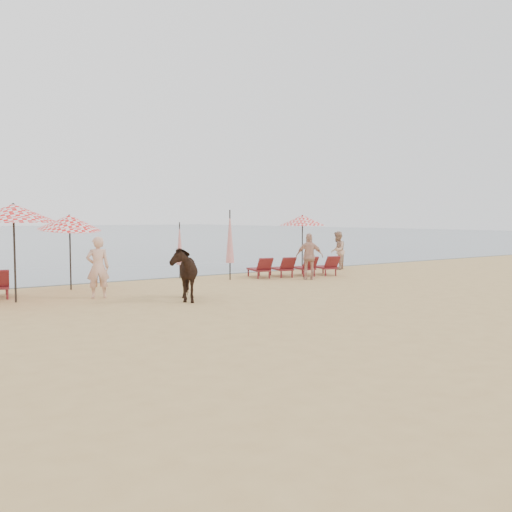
{
  "coord_description": "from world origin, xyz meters",
  "views": [
    {
      "loc": [
        -10.05,
        -9.27,
        2.29
      ],
      "look_at": [
        0.0,
        5.0,
        1.1
      ],
      "focal_mm": 40.0,
      "sensor_mm": 36.0,
      "label": 1
    }
  ],
  "objects_px": {
    "lounger_cluster_right": "(294,267)",
    "cow": "(183,273)",
    "umbrella_open_left_a": "(13,213)",
    "umbrella_open_right": "(302,220)",
    "beachgoer_left": "(98,267)",
    "beachgoer_right_a": "(338,250)",
    "umbrella_closed_left": "(230,237)",
    "umbrella_open_left_b": "(70,222)",
    "umbrella_closed_right": "(180,244)",
    "beachgoer_right_b": "(309,256)"
  },
  "relations": [
    {
      "from": "lounger_cluster_right",
      "to": "cow",
      "type": "relative_size",
      "value": 2.03
    },
    {
      "from": "umbrella_open_left_a",
      "to": "umbrella_open_right",
      "type": "height_order",
      "value": "umbrella_open_left_a"
    },
    {
      "from": "umbrella_open_right",
      "to": "beachgoer_left",
      "type": "distance_m",
      "value": 10.54
    },
    {
      "from": "beachgoer_left",
      "to": "beachgoer_right_a",
      "type": "bearing_deg",
      "value": -151.27
    },
    {
      "from": "umbrella_closed_left",
      "to": "umbrella_open_right",
      "type": "bearing_deg",
      "value": 14.74
    },
    {
      "from": "umbrella_open_left_a",
      "to": "umbrella_open_left_b",
      "type": "distance_m",
      "value": 2.76
    },
    {
      "from": "umbrella_open_left_a",
      "to": "umbrella_closed_left",
      "type": "height_order",
      "value": "umbrella_open_left_a"
    },
    {
      "from": "lounger_cluster_right",
      "to": "umbrella_open_left_b",
      "type": "xyz_separation_m",
      "value": [
        -8.32,
        0.93,
        1.76
      ]
    },
    {
      "from": "umbrella_open_right",
      "to": "umbrella_closed_right",
      "type": "xyz_separation_m",
      "value": [
        -5.67,
        0.34,
        -0.86
      ]
    },
    {
      "from": "umbrella_closed_left",
      "to": "beachgoer_right_b",
      "type": "xyz_separation_m",
      "value": [
        2.42,
        -1.63,
        -0.72
      ]
    },
    {
      "from": "umbrella_closed_right",
      "to": "umbrella_open_left_b",
      "type": "bearing_deg",
      "value": -166.87
    },
    {
      "from": "umbrella_open_left_b",
      "to": "umbrella_closed_right",
      "type": "height_order",
      "value": "umbrella_open_left_b"
    },
    {
      "from": "lounger_cluster_right",
      "to": "umbrella_open_left_b",
      "type": "distance_m",
      "value": 8.55
    },
    {
      "from": "cow",
      "to": "lounger_cluster_right",
      "type": "bearing_deg",
      "value": 49.41
    },
    {
      "from": "umbrella_closed_right",
      "to": "beachgoer_right_b",
      "type": "distance_m",
      "value": 4.86
    },
    {
      "from": "umbrella_open_right",
      "to": "cow",
      "type": "relative_size",
      "value": 1.34
    },
    {
      "from": "umbrella_open_left_a",
      "to": "cow",
      "type": "bearing_deg",
      "value": -54.25
    },
    {
      "from": "umbrella_closed_right",
      "to": "beachgoer_right_b",
      "type": "relative_size",
      "value": 1.24
    },
    {
      "from": "cow",
      "to": "umbrella_open_left_a",
      "type": "bearing_deg",
      "value": 173.06
    },
    {
      "from": "umbrella_open_left_b",
      "to": "beachgoer_right_b",
      "type": "height_order",
      "value": "umbrella_open_left_b"
    },
    {
      "from": "umbrella_open_right",
      "to": "beachgoer_left",
      "type": "bearing_deg",
      "value": -147.94
    },
    {
      "from": "umbrella_closed_left",
      "to": "umbrella_closed_right",
      "type": "distance_m",
      "value": 1.99
    },
    {
      "from": "umbrella_closed_right",
      "to": "umbrella_open_left_a",
      "type": "bearing_deg",
      "value": -156.03
    },
    {
      "from": "umbrella_open_right",
      "to": "cow",
      "type": "xyz_separation_m",
      "value": [
        -8.26,
        -4.78,
        -1.4
      ]
    },
    {
      "from": "umbrella_closed_left",
      "to": "umbrella_closed_right",
      "type": "bearing_deg",
      "value": 130.37
    },
    {
      "from": "lounger_cluster_right",
      "to": "umbrella_open_left_a",
      "type": "bearing_deg",
      "value": -160.77
    },
    {
      "from": "lounger_cluster_right",
      "to": "beachgoer_right_a",
      "type": "xyz_separation_m",
      "value": [
        3.43,
        1.22,
        0.47
      ]
    },
    {
      "from": "umbrella_open_left_b",
      "to": "cow",
      "type": "xyz_separation_m",
      "value": [
        1.81,
        -4.1,
        -1.38
      ]
    },
    {
      "from": "umbrella_open_left_a",
      "to": "beachgoer_right_a",
      "type": "relative_size",
      "value": 1.6
    },
    {
      "from": "umbrella_closed_left",
      "to": "beachgoer_right_a",
      "type": "bearing_deg",
      "value": 7.17
    },
    {
      "from": "beachgoer_right_a",
      "to": "beachgoer_right_b",
      "type": "distance_m",
      "value": 4.38
    },
    {
      "from": "umbrella_open_left_a",
      "to": "umbrella_open_left_b",
      "type": "xyz_separation_m",
      "value": [
        2.05,
        1.84,
        -0.27
      ]
    },
    {
      "from": "beachgoer_right_a",
      "to": "beachgoer_right_b",
      "type": "relative_size",
      "value": 0.98
    },
    {
      "from": "umbrella_open_left_b",
      "to": "umbrella_closed_left",
      "type": "distance_m",
      "value": 5.71
    },
    {
      "from": "lounger_cluster_right",
      "to": "cow",
      "type": "distance_m",
      "value": 7.25
    },
    {
      "from": "umbrella_open_right",
      "to": "umbrella_closed_right",
      "type": "bearing_deg",
      "value": -168.24
    },
    {
      "from": "umbrella_open_left_a",
      "to": "beachgoer_right_a",
      "type": "bearing_deg",
      "value": -15.07
    },
    {
      "from": "lounger_cluster_right",
      "to": "beachgoer_left",
      "type": "distance_m",
      "value": 8.41
    },
    {
      "from": "umbrella_open_left_b",
      "to": "lounger_cluster_right",
      "type": "bearing_deg",
      "value": -16.82
    },
    {
      "from": "cow",
      "to": "beachgoer_left",
      "type": "bearing_deg",
      "value": 158.64
    },
    {
      "from": "umbrella_open_left_b",
      "to": "beachgoer_right_b",
      "type": "distance_m",
      "value": 8.45
    },
    {
      "from": "beachgoer_left",
      "to": "cow",
      "type": "bearing_deg",
      "value": 151.18
    },
    {
      "from": "lounger_cluster_right",
      "to": "umbrella_open_left_a",
      "type": "height_order",
      "value": "umbrella_open_left_a"
    },
    {
      "from": "cow",
      "to": "beachgoer_right_b",
      "type": "distance_m",
      "value": 6.58
    },
    {
      "from": "beachgoer_right_b",
      "to": "lounger_cluster_right",
      "type": "bearing_deg",
      "value": -65.76
    },
    {
      "from": "umbrella_open_right",
      "to": "lounger_cluster_right",
      "type": "bearing_deg",
      "value": -121.97
    },
    {
      "from": "cow",
      "to": "umbrella_open_left_b",
      "type": "bearing_deg",
      "value": 137.26
    },
    {
      "from": "cow",
      "to": "beachgoer_right_b",
      "type": "bearing_deg",
      "value": 41.1
    },
    {
      "from": "umbrella_closed_left",
      "to": "beachgoer_left",
      "type": "height_order",
      "value": "umbrella_closed_left"
    },
    {
      "from": "umbrella_closed_left",
      "to": "beachgoer_right_a",
      "type": "relative_size",
      "value": 1.53
    }
  ]
}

